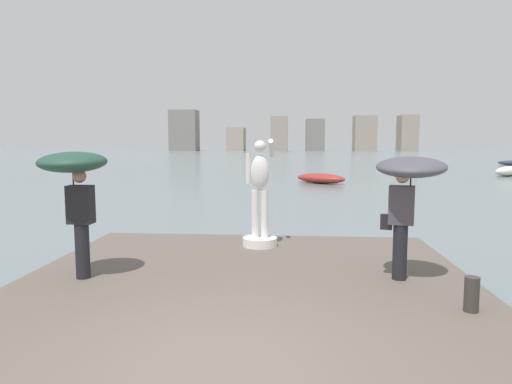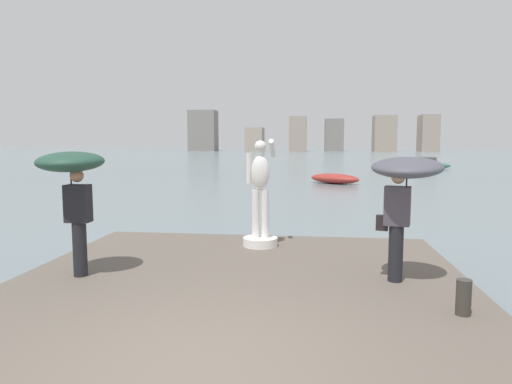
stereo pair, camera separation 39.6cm
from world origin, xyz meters
TOP-DOWN VIEW (x-y plane):
  - ground_plane at (0.00, 40.00)m, footprint 400.00×400.00m
  - pier at (0.00, 1.63)m, footprint 7.18×9.25m
  - statue_white_figure at (0.07, 5.17)m, footprint 0.72×0.92m
  - onlooker_left at (-2.67, 2.72)m, footprint 1.05×1.06m
  - onlooker_right at (2.51, 3.01)m, footprint 1.31×1.32m
  - mooring_bollard at (3.01, 1.67)m, footprint 0.18×0.18m
  - boat_near at (17.34, 31.91)m, footprint 3.84×3.50m
  - boat_mid at (2.55, 24.46)m, footprint 3.55×3.09m
  - boat_far at (12.39, 41.12)m, footprint 4.18×2.00m
  - distant_skyline at (-0.99, 127.26)m, footprint 69.65×12.23m

SIDE VIEW (x-z plane):
  - ground_plane at x=0.00m, z-range 0.00..0.00m
  - pier at x=0.00m, z-range 0.00..0.40m
  - boat_mid at x=2.55m, z-range 0.00..0.62m
  - boat_near at x=17.34m, z-range 0.00..0.76m
  - boat_far at x=12.39m, z-range -0.16..0.96m
  - mooring_bollard at x=3.01m, z-range 0.40..0.85m
  - statue_white_figure at x=0.07m, z-range 0.14..2.36m
  - onlooker_right at x=2.51m, z-range 0.96..2.94m
  - onlooker_left at x=-2.67m, z-range 1.01..3.04m
  - distant_skyline at x=-0.99m, z-range -0.95..10.84m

